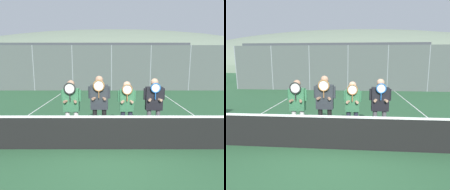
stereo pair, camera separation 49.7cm
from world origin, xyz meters
The scene contains 14 objects.
ground_plane centered at (0.00, 0.00, 0.00)m, with size 120.00×120.00×0.00m, color #2D5B38.
hill_distant centered at (0.00, 55.71, 0.00)m, with size 105.82×58.79×20.58m.
clubhouse_building centered at (-1.54, 16.82, 1.95)m, with size 17.63×5.50×3.86m.
fence_back centered at (0.00, 10.11, 1.68)m, with size 17.54×0.06×3.36m.
tennis_net centered at (0.00, 0.00, 0.47)m, with size 9.36×0.09×1.00m.
court_line_left_sideline centered at (-3.48, 3.00, 0.00)m, with size 0.05×16.00×0.01m, color white.
court_line_right_sideline centered at (3.48, 3.00, 0.00)m, with size 0.05×16.00×0.01m, color white.
player_leftmost centered at (-1.13, 0.73, 1.03)m, with size 0.58×0.34×1.73m.
player_center_left centered at (-0.33, 0.75, 1.12)m, with size 0.63×0.34×1.85m.
player_center_right centered at (0.47, 0.85, 1.00)m, with size 0.54×0.34×1.68m.
player_rightmost centered at (1.26, 0.82, 1.06)m, with size 0.62×0.34×1.77m.
car_far_left centered at (-4.08, 12.19, 0.92)m, with size 4.68×1.93×1.82m.
car_left_of_center centered at (1.21, 12.26, 0.96)m, with size 4.35×1.99×1.89m.
car_center centered at (6.55, 12.60, 0.91)m, with size 4.79×2.02×1.78m.
Camera 1 is at (0.04, -4.87, 2.29)m, focal length 32.00 mm.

